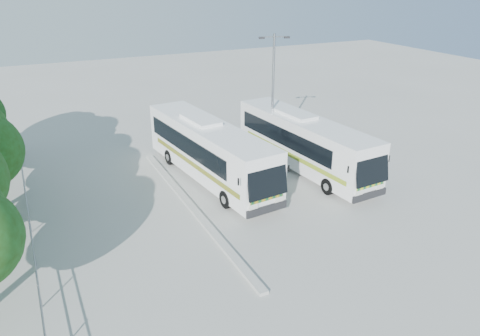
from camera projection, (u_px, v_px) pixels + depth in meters
ground at (248, 215)px, 23.73m from camera, size 100.00×100.00×0.00m
kerb_divider at (191, 207)px, 24.44m from camera, size 0.40×16.00×0.15m
railing at (28, 209)px, 22.74m from camera, size 0.06×22.00×1.00m
coach_main at (209, 150)px, 27.27m from camera, size 3.69×12.11×3.31m
coach_adjacent at (304, 142)px, 28.70m from camera, size 3.25×11.74×3.22m
lamppost at (273, 91)px, 29.91m from camera, size 1.91×0.70×7.94m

